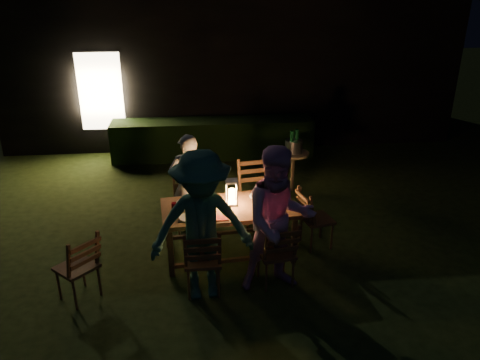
{
  "coord_description": "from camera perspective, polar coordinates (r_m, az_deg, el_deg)",
  "views": [
    {
      "loc": [
        -0.88,
        -5.72,
        3.48
      ],
      "look_at": [
        -0.3,
        0.06,
        1.0
      ],
      "focal_mm": 35.0,
      "sensor_mm": 36.0,
      "label": 1
    }
  ],
  "objects": [
    {
      "name": "chair_near_left",
      "position": [
        5.69,
        -4.54,
        -11.01
      ],
      "size": [
        0.44,
        0.47,
        0.96
      ],
      "rotation": [
        0.0,
        0.0,
        0.02
      ],
      "color": "#4F321A",
      "rests_on": "ground"
    },
    {
      "name": "wineglass_c",
      "position": [
        5.95,
        1.93,
        -3.4
      ],
      "size": [
        0.06,
        0.06,
        0.18
      ],
      "primitive_type": null,
      "color": "#59070F",
      "rests_on": "dining_table"
    },
    {
      "name": "bottle_table",
      "position": [
        6.09,
        -3.71,
        -2.25
      ],
      "size": [
        0.07,
        0.07,
        0.28
      ],
      "primitive_type": "cylinder",
      "color": "#0F471E",
      "rests_on": "dining_table"
    },
    {
      "name": "garden_envelope",
      "position": [
        12.05,
        -1.6,
        14.04
      ],
      "size": [
        40.0,
        40.0,
        3.2
      ],
      "color": "black",
      "rests_on": "ground"
    },
    {
      "name": "napkin_left",
      "position": [
        5.88,
        -2.29,
        -4.66
      ],
      "size": [
        0.18,
        0.14,
        0.01
      ],
      "primitive_type": "cube",
      "color": "red",
      "rests_on": "dining_table"
    },
    {
      "name": "chair_end",
      "position": [
        6.69,
        9.17,
        -5.81
      ],
      "size": [
        0.51,
        0.49,
        0.91
      ],
      "rotation": [
        0.0,
        0.0,
        -1.35
      ],
      "color": "#4F321A",
      "rests_on": "ground"
    },
    {
      "name": "person_opp_right",
      "position": [
        5.48,
        4.74,
        -4.94
      ],
      "size": [
        0.94,
        0.76,
        1.81
      ],
      "primitive_type": "imported",
      "rotation": [
        0.0,
        0.0,
        0.09
      ],
      "color": "#CC8CBC",
      "rests_on": "ground"
    },
    {
      "name": "dining_table",
      "position": [
        6.22,
        -1.37,
        -3.83
      ],
      "size": [
        1.84,
        1.04,
        0.73
      ],
      "rotation": [
        0.0,
        0.0,
        0.09
      ],
      "color": "#4F321A",
      "rests_on": "ground"
    },
    {
      "name": "plate_near_right",
      "position": [
        6.07,
        3.18,
        -3.7
      ],
      "size": [
        0.25,
        0.25,
        0.01
      ],
      "primitive_type": "cylinder",
      "color": "white",
      "rests_on": "dining_table"
    },
    {
      "name": "chair_far_right",
      "position": [
        7.14,
        1.93,
        -3.17
      ],
      "size": [
        0.54,
        0.57,
        1.04
      ],
      "rotation": [
        0.0,
        0.0,
        3.31
      ],
      "color": "#4F321A",
      "rests_on": "ground"
    },
    {
      "name": "wineglass_a",
      "position": [
        6.36,
        -4.48,
        -1.65
      ],
      "size": [
        0.06,
        0.06,
        0.18
      ],
      "primitive_type": null,
      "color": "#59070F",
      "rests_on": "dining_table"
    },
    {
      "name": "wineglass_e",
      "position": [
        5.86,
        -1.85,
        -3.82
      ],
      "size": [
        0.06,
        0.06,
        0.18
      ],
      "primitive_type": null,
      "color": "silver",
      "rests_on": "dining_table"
    },
    {
      "name": "person_house_side",
      "position": [
        6.87,
        -6.26,
        -0.42
      ],
      "size": [
        0.58,
        0.41,
        1.5
      ],
      "primitive_type": "imported",
      "rotation": [
        0.0,
        0.0,
        3.24
      ],
      "color": "beige",
      "rests_on": "ground"
    },
    {
      "name": "ice_bucket",
      "position": [
        8.16,
        6.57,
        4.1
      ],
      "size": [
        0.3,
        0.3,
        0.22
      ],
      "primitive_type": "cylinder",
      "color": "#A5A8AD",
      "rests_on": "side_table"
    },
    {
      "name": "chair_near_right",
      "position": [
        5.84,
        4.42,
        -10.1
      ],
      "size": [
        0.48,
        0.51,
        0.94
      ],
      "rotation": [
        0.0,
        0.0,
        0.16
      ],
      "color": "#4F321A",
      "rests_on": "ground"
    },
    {
      "name": "plate_far_left",
      "position": [
        6.32,
        -6.65,
        -2.71
      ],
      "size": [
        0.25,
        0.25,
        0.01
      ],
      "primitive_type": "cylinder",
      "color": "white",
      "rests_on": "dining_table"
    },
    {
      "name": "bottle_bucket_a",
      "position": [
        8.1,
        6.3,
        4.33
      ],
      "size": [
        0.07,
        0.07,
        0.32
      ],
      "primitive_type": "cylinder",
      "color": "#0F471E",
      "rests_on": "side_table"
    },
    {
      "name": "chair_far_left",
      "position": [
        7.01,
        -6.07,
        -3.87
      ],
      "size": [
        0.5,
        0.53,
        1.03
      ],
      "rotation": [
        0.0,
        0.0,
        3.23
      ],
      "color": "#4F321A",
      "rests_on": "ground"
    },
    {
      "name": "plate_near_left",
      "position": [
        5.93,
        -6.27,
        -4.53
      ],
      "size": [
        0.25,
        0.25,
        0.01
      ],
      "primitive_type": "cylinder",
      "color": "white",
      "rests_on": "dining_table"
    },
    {
      "name": "chair_spare",
      "position": [
        5.89,
        -19.01,
        -11.22
      ],
      "size": [
        0.6,
        0.6,
        0.92
      ],
      "rotation": [
        0.0,
        0.0,
        0.82
      ],
      "color": "#4F321A",
      "rests_on": "ground"
    },
    {
      "name": "napkin_right",
      "position": [
        6.03,
        4.28,
        -3.97
      ],
      "size": [
        0.18,
        0.14,
        0.01
      ],
      "primitive_type": "cube",
      "color": "red",
      "rests_on": "dining_table"
    },
    {
      "name": "wineglass_d",
      "position": [
        6.43,
        3.79,
        -1.35
      ],
      "size": [
        0.06,
        0.06,
        0.18
      ],
      "primitive_type": null,
      "color": "#59070F",
      "rests_on": "dining_table"
    },
    {
      "name": "phone",
      "position": [
        5.85,
        -6.88,
        -4.97
      ],
      "size": [
        0.14,
        0.07,
        0.01
      ],
      "primitive_type": "cube",
      "color": "black",
      "rests_on": "dining_table"
    },
    {
      "name": "wineglass_b",
      "position": [
        5.97,
        -8.02,
        -3.54
      ],
      "size": [
        0.06,
        0.06,
        0.18
      ],
      "primitive_type": null,
      "color": "#59070F",
      "rests_on": "dining_table"
    },
    {
      "name": "plate_far_right",
      "position": [
        6.46,
        2.23,
        -1.98
      ],
      "size": [
        0.25,
        0.25,
        0.01
      ],
      "primitive_type": "cylinder",
      "color": "white",
      "rests_on": "dining_table"
    },
    {
      "name": "person_opp_left",
      "position": [
        5.32,
        -4.67,
        -5.72
      ],
      "size": [
        1.24,
        0.79,
        1.83
      ],
      "primitive_type": "imported",
      "rotation": [
        0.0,
        0.0,
        0.09
      ],
      "color": "#32654D",
      "rests_on": "ground"
    },
    {
      "name": "bottle_bucket_b",
      "position": [
        8.19,
        6.87,
        4.53
      ],
      "size": [
        0.07,
        0.07,
        0.32
      ],
      "primitive_type": "cylinder",
      "color": "#0F471E",
      "rests_on": "side_table"
    },
    {
      "name": "side_table",
      "position": [
        8.23,
        6.51,
        2.81
      ],
      "size": [
        0.54,
        0.54,
        0.73
      ],
      "color": "brown",
      "rests_on": "ground"
    },
    {
      "name": "lantern",
      "position": [
        6.17,
        -1.01,
        -1.68
      ],
      "size": [
        0.16,
        0.16,
        0.35
      ],
      "color": "white",
      "rests_on": "dining_table"
    }
  ]
}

